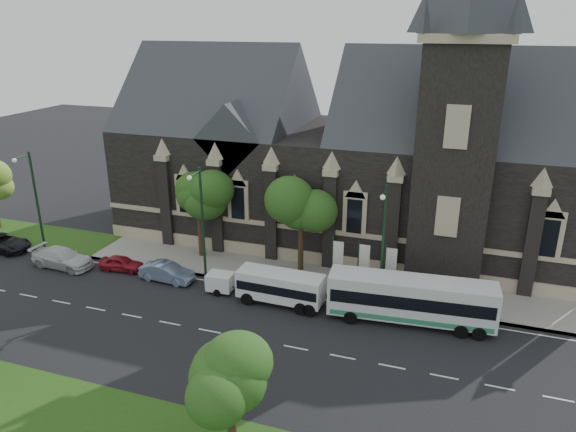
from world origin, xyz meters
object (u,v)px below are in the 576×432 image
at_px(sedan, 167,272).
at_px(car_far_red, 121,263).
at_px(street_lamp_mid, 201,217).
at_px(shuttle_bus, 281,286).
at_px(banner_flag_right, 389,264).
at_px(banner_flag_center, 362,261).
at_px(box_trailer, 220,282).
at_px(tree_walk_right, 304,203).
at_px(street_lamp_far, 34,196).
at_px(tour_coach, 411,299).
at_px(tree_park_east, 235,375).
at_px(banner_flag_left, 336,257).
at_px(car_far_black, 2,242).
at_px(street_lamp_near, 383,239).
at_px(car_far_white, 62,258).
at_px(tree_walk_left, 201,193).

height_order(sedan, car_far_red, sedan).
bearing_deg(street_lamp_mid, shuttle_bus, -16.34).
bearing_deg(sedan, banner_flag_right, -75.84).
bearing_deg(banner_flag_center, box_trailer, -159.13).
height_order(tree_walk_right, street_lamp_mid, street_lamp_mid).
bearing_deg(street_lamp_far, sedan, -6.57).
bearing_deg(tree_walk_right, shuttle_bus, -89.64).
xyz_separation_m(street_lamp_mid, box_trailer, (2.34, -1.88, -4.27)).
distance_m(tree_walk_right, shuttle_bus, 7.24).
height_order(banner_flag_right, car_far_red, banner_flag_right).
bearing_deg(banner_flag_right, tour_coach, -60.00).
relative_size(tree_park_east, shuttle_bus, 1.00).
relative_size(street_lamp_far, tour_coach, 0.81).
relative_size(tree_park_east, banner_flag_left, 1.57).
height_order(shuttle_bus, car_far_black, shuttle_bus).
bearing_deg(car_far_black, tree_walk_right, -78.74).
xyz_separation_m(street_lamp_near, car_far_white, (-26.00, -2.12, -4.33)).
distance_m(banner_flag_center, sedan, 15.23).
distance_m(street_lamp_near, banner_flag_left, 4.99).
height_order(tree_park_east, street_lamp_near, street_lamp_near).
bearing_deg(box_trailer, sedan, 173.55).
height_order(banner_flag_center, sedan, banner_flag_center).
height_order(box_trailer, car_far_red, box_trailer).
relative_size(tree_walk_right, shuttle_bus, 1.24).
bearing_deg(tour_coach, banner_flag_left, 144.49).
xyz_separation_m(street_lamp_near, car_far_black, (-33.45, -1.05, -4.38)).
height_order(street_lamp_near, car_far_white, street_lamp_near).
relative_size(banner_flag_right, car_far_red, 1.10).
relative_size(tree_walk_left, box_trailer, 2.71).
distance_m(tree_park_east, banner_flag_right, 18.91).
bearing_deg(car_far_black, sedan, -90.40).
relative_size(street_lamp_far, banner_flag_right, 2.25).
bearing_deg(banner_flag_right, tree_walk_right, 166.40).
xyz_separation_m(tree_park_east, street_lamp_near, (3.82, 16.42, 0.49)).
bearing_deg(shuttle_bus, car_far_red, 177.53).
relative_size(banner_flag_right, car_far_white, 0.74).
distance_m(street_lamp_far, sedan, 14.33).
distance_m(tree_park_east, street_lamp_near, 16.86).
xyz_separation_m(street_lamp_near, box_trailer, (-11.66, -1.88, -4.27)).
bearing_deg(sedan, car_far_black, 90.73).
distance_m(tree_walk_right, street_lamp_far, 23.50).
distance_m(banner_flag_center, car_far_red, 19.58).
height_order(tree_walk_right, tour_coach, tree_walk_right).
bearing_deg(banner_flag_left, car_far_white, -169.77).
height_order(street_lamp_near, tour_coach, street_lamp_near).
xyz_separation_m(tour_coach, car_far_red, (-23.35, 0.58, -1.14)).
bearing_deg(tree_walk_left, car_far_red, -137.51).
relative_size(tree_walk_right, street_lamp_mid, 0.87).
bearing_deg(sedan, banner_flag_center, -74.30).
height_order(tree_walk_left, sedan, tree_walk_left).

